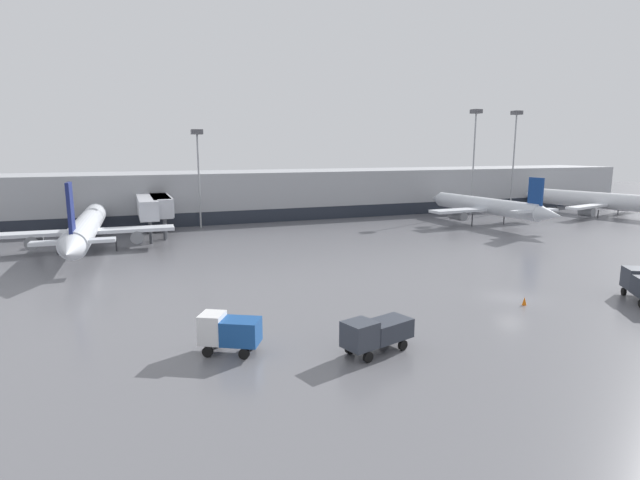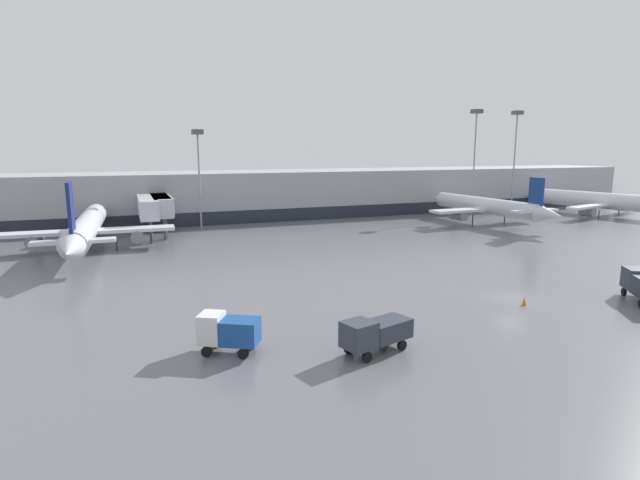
# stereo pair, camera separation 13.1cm
# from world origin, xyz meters

# --- Properties ---
(ground_plane) EXTENTS (320.00, 320.00, 0.00)m
(ground_plane) POSITION_xyz_m (0.00, 0.00, 0.00)
(ground_plane) COLOR slate
(terminal_building) EXTENTS (160.00, 31.07, 9.00)m
(terminal_building) POSITION_xyz_m (-0.34, 61.80, 4.50)
(terminal_building) COLOR #9EA0A5
(terminal_building) RESTS_ON ground_plane
(parked_jet_1) EXTENTS (22.79, 31.68, 8.87)m
(parked_jet_1) POSITION_xyz_m (27.74, 36.76, 3.30)
(parked_jet_1) COLOR silver
(parked_jet_1) RESTS_ON ground_plane
(parked_jet_2) EXTENTS (22.04, 37.53, 9.82)m
(parked_jet_2) POSITION_xyz_m (-36.75, 36.92, 3.18)
(parked_jet_2) COLOR silver
(parked_jet_2) RESTS_ON ground_plane
(parked_jet_3) EXTENTS (26.11, 36.95, 9.62)m
(parked_jet_3) POSITION_xyz_m (58.10, 37.80, 2.95)
(parked_jet_3) COLOR silver
(parked_jet_3) RESTS_ON ground_plane
(service_truck_1) EXTENTS (5.39, 3.23, 2.40)m
(service_truck_1) POSITION_xyz_m (-17.22, -6.34, 1.39)
(service_truck_1) COLOR #2D333D
(service_truck_1) RESTS_ON ground_plane
(service_truck_2) EXTENTS (4.26, 3.48, 2.64)m
(service_truck_2) POSITION_xyz_m (-26.19, -2.90, 1.53)
(service_truck_2) COLOR #19478C
(service_truck_2) RESTS_ON ground_plane
(traffic_cone_2) EXTENTS (0.38, 0.38, 0.72)m
(traffic_cone_2) POSITION_xyz_m (-0.57, -2.07, 0.36)
(traffic_cone_2) COLOR orange
(traffic_cone_2) RESTS_ON ground_plane
(apron_light_mast_0) EXTENTS (1.80, 1.80, 16.44)m
(apron_light_mast_0) POSITION_xyz_m (-19.97, 51.86, 13.15)
(apron_light_mast_0) COLOR gray
(apron_light_mast_0) RESTS_ON ground_plane
(apron_light_mast_5) EXTENTS (1.80, 1.80, 21.19)m
(apron_light_mast_5) POSITION_xyz_m (46.15, 51.10, 16.40)
(apron_light_mast_5) COLOR gray
(apron_light_mast_5) RESTS_ON ground_plane
(apron_light_mast_6) EXTENTS (1.80, 1.80, 21.08)m
(apron_light_mast_6) POSITION_xyz_m (34.78, 49.96, 16.32)
(apron_light_mast_6) COLOR gray
(apron_light_mast_6) RESTS_ON ground_plane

